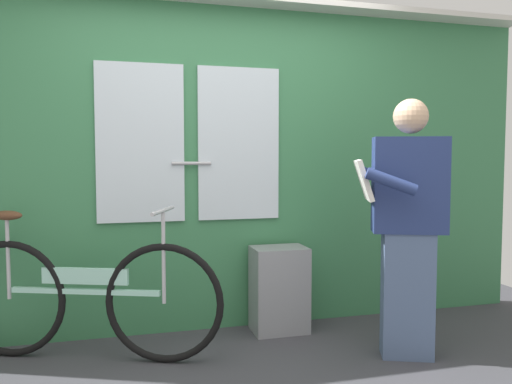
# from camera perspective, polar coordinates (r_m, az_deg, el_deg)

# --- Properties ---
(train_door_wall) EXTENTS (4.95, 0.28, 2.38)m
(train_door_wall) POSITION_cam_1_polar(r_m,az_deg,el_deg) (3.77, -4.38, 3.58)
(train_door_wall) COLOR #387A4C
(train_door_wall) RESTS_ON ground_plane
(bicycle_near_door) EXTENTS (1.64, 0.72, 0.95)m
(bicycle_near_door) POSITION_cam_1_polar(r_m,az_deg,el_deg) (3.42, -18.50, -11.01)
(bicycle_near_door) COLOR black
(bicycle_near_door) RESTS_ON ground_plane
(passenger_reading_newspaper) EXTENTS (0.62, 0.55, 1.62)m
(passenger_reading_newspaper) POSITION_cam_1_polar(r_m,az_deg,el_deg) (3.34, 16.39, -3.26)
(passenger_reading_newspaper) COLOR slate
(passenger_reading_newspaper) RESTS_ON ground_plane
(trash_bin_by_wall) EXTENTS (0.39, 0.28, 0.61)m
(trash_bin_by_wall) POSITION_cam_1_polar(r_m,az_deg,el_deg) (3.78, 2.58, -10.72)
(trash_bin_by_wall) COLOR gray
(trash_bin_by_wall) RESTS_ON ground_plane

